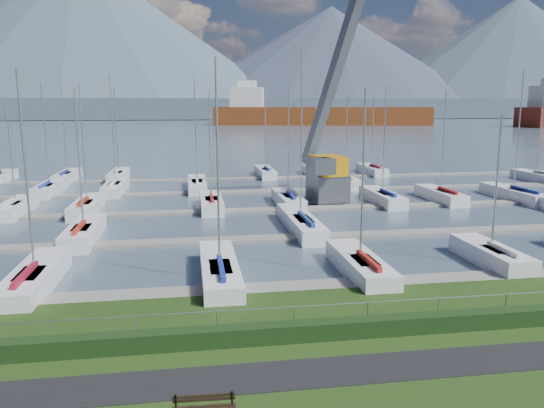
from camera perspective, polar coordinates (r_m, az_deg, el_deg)
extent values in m
cube|color=black|center=(19.10, 7.31, -17.37)|extent=(160.00, 2.00, 0.04)
cube|color=#48596A|center=(279.34, -7.98, 8.72)|extent=(800.00, 540.00, 0.20)
cube|color=black|center=(21.20, 5.33, -13.33)|extent=(80.00, 0.70, 0.70)
cylinder|color=gray|center=(21.23, 5.10, -10.80)|extent=(80.00, 0.04, 0.04)
cube|color=#49596B|center=(349.19, -8.22, 10.15)|extent=(900.00, 80.00, 12.00)
cone|color=#475868|center=(428.57, -19.78, 16.64)|extent=(340.00, 340.00, 115.00)
cone|color=#3A4256|center=(445.51, 6.29, 15.00)|extent=(300.00, 300.00, 85.00)
cone|color=#404E5D|center=(525.05, 24.82, 14.27)|extent=(320.00, 320.00, 100.00)
cube|color=gray|center=(27.21, 1.98, -9.03)|extent=(90.00, 1.60, 0.25)
cube|color=slate|center=(36.65, -0.97, -3.80)|extent=(90.00, 1.60, 0.25)
cube|color=gray|center=(46.32, -2.68, -0.72)|extent=(90.00, 1.60, 0.25)
cube|color=slate|center=(56.11, -3.79, 1.28)|extent=(90.00, 1.60, 0.25)
cube|color=gray|center=(65.97, -4.57, 2.69)|extent=(90.00, 1.60, 0.25)
cube|color=black|center=(16.33, -10.32, -20.12)|extent=(0.05, 0.05, 0.40)
cube|color=black|center=(16.29, -4.33, -20.04)|extent=(0.05, 0.05, 0.40)
cube|color=black|center=(16.37, -7.31, -20.76)|extent=(1.80, 0.17, 0.04)
cube|color=black|center=(16.32, -7.32, -20.16)|extent=(1.80, 0.11, 0.08)
cube|color=black|center=(16.26, -7.33, -19.80)|extent=(1.80, 0.11, 0.08)
cube|color=#5B5E63|center=(50.17, 6.00, 1.76)|extent=(3.69, 3.69, 2.60)
cube|color=orange|center=(49.89, 6.05, 4.15)|extent=(3.13, 3.79, 1.80)
cube|color=slate|center=(54.48, 6.88, 14.16)|extent=(4.71, 10.90, 19.89)
cube|color=#585A5F|center=(47.65, 5.27, 4.09)|extent=(2.34, 2.50, 1.40)
cube|color=brown|center=(239.62, 5.33, 9.15)|extent=(96.10, 36.07, 10.00)
cube|color=silver|center=(240.14, -2.69, 10.98)|extent=(16.46, 16.46, 12.00)
cube|color=silver|center=(240.28, -2.70, 12.64)|extent=(9.41, 9.41, 4.00)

